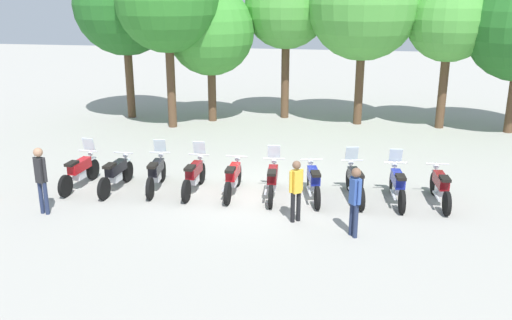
{
  "coord_description": "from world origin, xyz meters",
  "views": [
    {
      "loc": [
        2.65,
        -14.53,
        5.66
      ],
      "look_at": [
        0.0,
        0.5,
        0.9
      ],
      "focal_mm": 38.57,
      "sensor_mm": 36.0,
      "label": 1
    }
  ],
  "objects_px": {
    "person_2": "(41,175)",
    "motorcycle_9": "(440,186)",
    "motorcycle_0": "(80,171)",
    "tree_2": "(211,32)",
    "motorcycle_2": "(156,173)",
    "person_0": "(355,197)",
    "motorcycle_7": "(355,182)",
    "motorcycle_3": "(194,175)",
    "tree_5": "(450,20)",
    "motorcycle_4": "(233,177)",
    "motorcycle_5": "(272,180)",
    "motorcycle_1": "(116,173)",
    "tree_4": "(364,4)",
    "tree_1": "(167,1)",
    "tree_3": "(286,7)",
    "motorcycle_6": "(313,181)",
    "motorcycle_8": "(397,184)",
    "tree_0": "(125,5)",
    "person_1": "(296,187)"
  },
  "relations": [
    {
      "from": "motorcycle_3",
      "to": "motorcycle_5",
      "type": "xyz_separation_m",
      "value": [
        2.3,
        -0.02,
        0.0
      ]
    },
    {
      "from": "motorcycle_4",
      "to": "motorcycle_7",
      "type": "height_order",
      "value": "motorcycle_7"
    },
    {
      "from": "motorcycle_3",
      "to": "tree_5",
      "type": "xyz_separation_m",
      "value": [
        8.12,
        9.32,
        3.96
      ]
    },
    {
      "from": "person_2",
      "to": "motorcycle_0",
      "type": "bearing_deg",
      "value": -165.26
    },
    {
      "from": "motorcycle_3",
      "to": "motorcycle_7",
      "type": "height_order",
      "value": "same"
    },
    {
      "from": "motorcycle_1",
      "to": "tree_4",
      "type": "relative_size",
      "value": 0.3
    },
    {
      "from": "motorcycle_0",
      "to": "motorcycle_6",
      "type": "bearing_deg",
      "value": -84.5
    },
    {
      "from": "motorcycle_1",
      "to": "tree_0",
      "type": "relative_size",
      "value": 0.3
    },
    {
      "from": "motorcycle_5",
      "to": "tree_0",
      "type": "distance_m",
      "value": 12.75
    },
    {
      "from": "tree_5",
      "to": "person_1",
      "type": "bearing_deg",
      "value": -114.51
    },
    {
      "from": "motorcycle_9",
      "to": "person_2",
      "type": "bearing_deg",
      "value": 99.19
    },
    {
      "from": "motorcycle_0",
      "to": "person_2",
      "type": "distance_m",
      "value": 2.13
    },
    {
      "from": "motorcycle_7",
      "to": "person_2",
      "type": "bearing_deg",
      "value": 95.32
    },
    {
      "from": "motorcycle_9",
      "to": "motorcycle_6",
      "type": "bearing_deg",
      "value": 88.61
    },
    {
      "from": "person_2",
      "to": "tree_4",
      "type": "height_order",
      "value": "tree_4"
    },
    {
      "from": "motorcycle_2",
      "to": "motorcycle_4",
      "type": "relative_size",
      "value": 1.0
    },
    {
      "from": "person_2",
      "to": "motorcycle_9",
      "type": "bearing_deg",
      "value": 117.86
    },
    {
      "from": "tree_2",
      "to": "motorcycle_0",
      "type": "bearing_deg",
      "value": -100.6
    },
    {
      "from": "motorcycle_4",
      "to": "motorcycle_5",
      "type": "xyz_separation_m",
      "value": [
        1.15,
        -0.03,
        0.01
      ]
    },
    {
      "from": "motorcycle_8",
      "to": "tree_0",
      "type": "distance_m",
      "value": 14.99
    },
    {
      "from": "motorcycle_4",
      "to": "tree_2",
      "type": "xyz_separation_m",
      "value": [
        -2.88,
        8.92,
        3.4
      ]
    },
    {
      "from": "tree_4",
      "to": "tree_5",
      "type": "xyz_separation_m",
      "value": [
        3.44,
        -0.12,
        -0.59
      ]
    },
    {
      "from": "motorcycle_6",
      "to": "motorcycle_7",
      "type": "distance_m",
      "value": 1.15
    },
    {
      "from": "person_0",
      "to": "tree_2",
      "type": "xyz_separation_m",
      "value": [
        -6.31,
        11.2,
        2.9
      ]
    },
    {
      "from": "person_0",
      "to": "tree_4",
      "type": "relative_size",
      "value": 0.23
    },
    {
      "from": "tree_1",
      "to": "tree_5",
      "type": "height_order",
      "value": "tree_1"
    },
    {
      "from": "motorcycle_3",
      "to": "motorcycle_9",
      "type": "relative_size",
      "value": 1.0
    },
    {
      "from": "motorcycle_9",
      "to": "tree_2",
      "type": "distance_m",
      "value": 12.69
    },
    {
      "from": "motorcycle_7",
      "to": "tree_0",
      "type": "xyz_separation_m",
      "value": [
        -10.16,
        8.74,
        4.48
      ]
    },
    {
      "from": "tree_2",
      "to": "tree_3",
      "type": "xyz_separation_m",
      "value": [
        3.11,
        1.19,
        0.99
      ]
    },
    {
      "from": "person_0",
      "to": "motorcycle_0",
      "type": "bearing_deg",
      "value": -49.35
    },
    {
      "from": "motorcycle_1",
      "to": "tree_5",
      "type": "distance_m",
      "value": 14.68
    },
    {
      "from": "motorcycle_1",
      "to": "motorcycle_7",
      "type": "xyz_separation_m",
      "value": [
        6.89,
        0.44,
        0.01
      ]
    },
    {
      "from": "motorcycle_8",
      "to": "motorcycle_7",
      "type": "bearing_deg",
      "value": 84.68
    },
    {
      "from": "motorcycle_1",
      "to": "motorcycle_8",
      "type": "distance_m",
      "value": 8.05
    },
    {
      "from": "motorcycle_5",
      "to": "tree_3",
      "type": "relative_size",
      "value": 0.32
    },
    {
      "from": "motorcycle_1",
      "to": "motorcycle_2",
      "type": "distance_m",
      "value": 1.17
    },
    {
      "from": "motorcycle_0",
      "to": "motorcycle_3",
      "type": "distance_m",
      "value": 3.45
    },
    {
      "from": "motorcycle_4",
      "to": "person_0",
      "type": "xyz_separation_m",
      "value": [
        3.43,
        -2.28,
        0.51
      ]
    },
    {
      "from": "person_0",
      "to": "motorcycle_7",
      "type": "bearing_deg",
      "value": -125.36
    },
    {
      "from": "motorcycle_5",
      "to": "motorcycle_1",
      "type": "bearing_deg",
      "value": 87.66
    },
    {
      "from": "motorcycle_9",
      "to": "tree_3",
      "type": "distance_m",
      "value": 12.12
    },
    {
      "from": "motorcycle_1",
      "to": "motorcycle_6",
      "type": "height_order",
      "value": "same"
    },
    {
      "from": "motorcycle_1",
      "to": "tree_5",
      "type": "relative_size",
      "value": 0.35
    },
    {
      "from": "motorcycle_4",
      "to": "tree_5",
      "type": "xyz_separation_m",
      "value": [
        6.97,
        9.31,
        3.98
      ]
    },
    {
      "from": "tree_2",
      "to": "motorcycle_2",
      "type": "bearing_deg",
      "value": -86.27
    },
    {
      "from": "motorcycle_2",
      "to": "motorcycle_7",
      "type": "bearing_deg",
      "value": -94.81
    },
    {
      "from": "person_1",
      "to": "tree_0",
      "type": "relative_size",
      "value": 0.22
    },
    {
      "from": "person_1",
      "to": "tree_2",
      "type": "bearing_deg",
      "value": -13.85
    },
    {
      "from": "motorcycle_3",
      "to": "tree_2",
      "type": "height_order",
      "value": "tree_2"
    }
  ]
}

